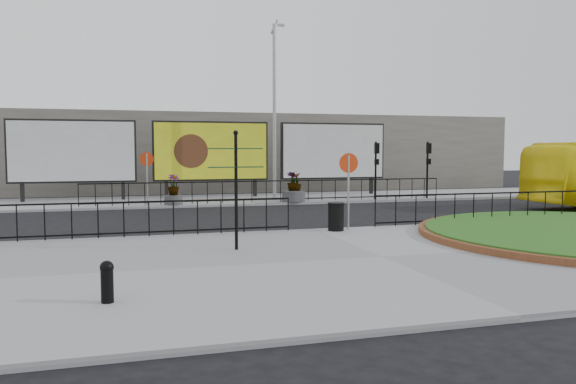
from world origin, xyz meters
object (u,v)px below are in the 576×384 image
object	(u,v)px
billboard_mid	(211,152)
bollard	(107,280)
litter_bin	(336,217)
planter_b	(292,191)
lamp_post	(274,108)
fingerpost_sign	(236,178)
planter_a	(173,193)
planter_c	(296,191)

from	to	relation	value
billboard_mid	bollard	size ratio (longest dim) A/B	8.63
billboard_mid	litter_bin	distance (m)	13.87
bollard	planter_b	size ratio (longest dim) A/B	0.48
lamp_post	fingerpost_sign	size ratio (longest dim) A/B	3.00
litter_bin	planter_a	bearing A→B (deg)	113.33
lamp_post	planter_a	world-z (taller)	lamp_post
lamp_post	fingerpost_sign	distance (m)	15.11
litter_bin	planter_c	distance (m)	10.14
planter_c	fingerpost_sign	bearing A→B (deg)	-113.38
planter_c	planter_a	bearing A→B (deg)	180.00
billboard_mid	lamp_post	size ratio (longest dim) A/B	0.67
fingerpost_sign	bollard	world-z (taller)	fingerpost_sign
litter_bin	planter_a	size ratio (longest dim) A/B	0.62
planter_a	planter_c	bearing A→B (deg)	0.00
bollard	litter_bin	distance (m)	9.61
lamp_post	bollard	distance (m)	20.47
bollard	litter_bin	bearing A→B (deg)	45.49
billboard_mid	lamp_post	bearing A→B (deg)	-33.25
bollard	planter_a	distance (m)	17.03
lamp_post	planter_c	distance (m)	4.52
billboard_mid	planter_a	xyz separation A→B (m)	(-2.31, -3.57, -1.91)
billboard_mid	litter_bin	bearing A→B (deg)	-81.62
lamp_post	planter_b	xyz separation A→B (m)	(0.49, -1.60, -4.19)
lamp_post	planter_a	distance (m)	6.93
lamp_post	litter_bin	world-z (taller)	lamp_post
bollard	planter_b	world-z (taller)	planter_b
billboard_mid	fingerpost_sign	size ratio (longest dim) A/B	2.02
planter_c	billboard_mid	bearing A→B (deg)	136.01
bollard	planter_a	xyz separation A→B (m)	(2.43, 16.85, 0.17)
bollard	litter_bin	size ratio (longest dim) A/B	0.80
fingerpost_sign	planter_c	distance (m)	13.66
bollard	planter_c	bearing A→B (deg)	63.40
bollard	planter_a	size ratio (longest dim) A/B	0.50
planter_c	planter_b	bearing A→B (deg)	180.00
bollard	planter_c	world-z (taller)	planter_c
lamp_post	planter_a	size ratio (longest dim) A/B	6.43
planter_a	planter_c	xyz separation A→B (m)	(6.01, 0.00, -0.03)
bollard	fingerpost_sign	bearing A→B (deg)	55.17
litter_bin	planter_b	world-z (taller)	planter_b
billboard_mid	planter_a	world-z (taller)	billboard_mid
billboard_mid	fingerpost_sign	bearing A→B (deg)	-96.02
fingerpost_sign	planter_c	bearing A→B (deg)	66.01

